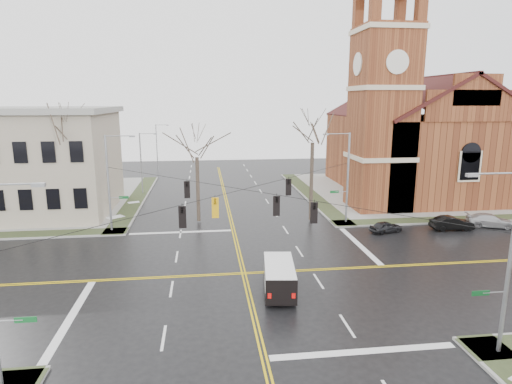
{
  "coord_description": "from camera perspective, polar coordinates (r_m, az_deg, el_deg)",
  "views": [
    {
      "loc": [
        -2.67,
        -28.8,
        12.25
      ],
      "look_at": [
        1.64,
        6.0,
        4.69
      ],
      "focal_mm": 30.0,
      "sensor_mm": 36.0,
      "label": 1
    }
  ],
  "objects": [
    {
      "name": "church",
      "position": [
        60.32,
        20.21,
        7.8
      ],
      "size": [
        24.28,
        27.48,
        27.5
      ],
      "color": "brown",
      "rests_on": "ground"
    },
    {
      "name": "civic_building_a",
      "position": [
        52.93,
        -28.46,
        3.37
      ],
      "size": [
        18.0,
        14.0,
        11.0
      ],
      "primitive_type": "cube",
      "color": "tan",
      "rests_on": "ground"
    },
    {
      "name": "road_markings",
      "position": [
        31.41,
        -1.65,
        -10.77
      ],
      "size": [
        100.0,
        100.0,
        0.01
      ],
      "color": "gold",
      "rests_on": "ground"
    },
    {
      "name": "ground",
      "position": [
        31.41,
        -1.65,
        -10.78
      ],
      "size": [
        120.0,
        120.0,
        0.0
      ],
      "primitive_type": "plane",
      "color": "black",
      "rests_on": "ground"
    },
    {
      "name": "signal_pole_nw",
      "position": [
        41.86,
        -18.87,
        1.47
      ],
      "size": [
        2.75,
        0.22,
        9.0
      ],
      "color": "gray",
      "rests_on": "ground"
    },
    {
      "name": "streetlight_north_a",
      "position": [
        57.89,
        -14.95,
        4.03
      ],
      "size": [
        2.3,
        0.2,
        8.0
      ],
      "color": "gray",
      "rests_on": "ground"
    },
    {
      "name": "tree_nw_near",
      "position": [
        42.85,
        -7.9,
        5.18
      ],
      "size": [
        4.0,
        4.0,
        9.81
      ],
      "color": "#3A2D24",
      "rests_on": "ground"
    },
    {
      "name": "parked_car_a",
      "position": [
        42.26,
        16.92,
        -4.46
      ],
      "size": [
        3.37,
        2.06,
        1.07
      ],
      "primitive_type": "imported",
      "rotation": [
        0.0,
        0.0,
        1.84
      ],
      "color": "black",
      "rests_on": "ground"
    },
    {
      "name": "parked_car_c",
      "position": [
        48.04,
        28.72,
        -3.34
      ],
      "size": [
        4.77,
        3.16,
        1.29
      ],
      "primitive_type": "imported",
      "rotation": [
        0.0,
        0.0,
        1.23
      ],
      "color": "#B0B0B2",
      "rests_on": "ground"
    },
    {
      "name": "sidewalks",
      "position": [
        31.38,
        -1.65,
        -10.66
      ],
      "size": [
        80.0,
        80.0,
        0.17
      ],
      "color": "gray",
      "rests_on": "ground"
    },
    {
      "name": "tree_ne",
      "position": [
        43.04,
        7.56,
        7.24
      ],
      "size": [
        4.0,
        4.0,
        11.93
      ],
      "color": "#3A2D24",
      "rests_on": "ground"
    },
    {
      "name": "signal_pole_se",
      "position": [
        23.42,
        30.45,
        -7.74
      ],
      "size": [
        2.75,
        0.22,
        9.0
      ],
      "color": "gray",
      "rests_on": "ground"
    },
    {
      "name": "cargo_van",
      "position": [
        28.39,
        3.09,
        -10.95
      ],
      "size": [
        2.49,
        5.12,
        1.87
      ],
      "rotation": [
        0.0,
        0.0,
        -0.12
      ],
      "color": "white",
      "rests_on": "ground"
    },
    {
      "name": "signal_pole_ne",
      "position": [
        43.28,
        11.93,
        2.2
      ],
      "size": [
        2.75,
        0.22,
        9.0
      ],
      "color": "gray",
      "rests_on": "ground"
    },
    {
      "name": "parked_car_b",
      "position": [
        45.3,
        24.64,
        -3.79
      ],
      "size": [
        4.04,
        1.52,
        1.32
      ],
      "primitive_type": "imported",
      "rotation": [
        0.0,
        0.0,
        1.54
      ],
      "color": "black",
      "rests_on": "ground"
    },
    {
      "name": "tree_nw_far",
      "position": [
        44.09,
        -23.4,
        7.28
      ],
      "size": [
        4.0,
        4.0,
        12.8
      ],
      "color": "#3A2D24",
      "rests_on": "ground"
    },
    {
      "name": "streetlight_north_b",
      "position": [
        77.61,
        -12.99,
        6.11
      ],
      "size": [
        2.3,
        0.2,
        8.0
      ],
      "color": "gray",
      "rests_on": "ground"
    },
    {
      "name": "span_wires",
      "position": [
        29.55,
        -1.72,
        0.36
      ],
      "size": [
        23.02,
        23.02,
        0.03
      ],
      "color": "black",
      "rests_on": "ground"
    },
    {
      "name": "traffic_signals",
      "position": [
        29.07,
        -1.59,
        -1.36
      ],
      "size": [
        8.21,
        8.26,
        1.3
      ],
      "color": "black",
      "rests_on": "ground"
    }
  ]
}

